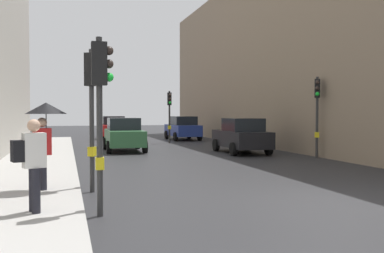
{
  "coord_description": "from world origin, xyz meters",
  "views": [
    {
      "loc": [
        -5.71,
        -8.68,
        2.06
      ],
      "look_at": [
        -0.88,
        8.01,
        1.49
      ],
      "focal_mm": 40.65,
      "sensor_mm": 36.0,
      "label": 1
    }
  ],
  "objects_px": {
    "traffic_light_far_median": "(169,107)",
    "traffic_light_near_right": "(92,94)",
    "traffic_light_near_left": "(101,93)",
    "car_dark_suv": "(241,136)",
    "traffic_light_mid_street": "(317,102)",
    "pedestrian_with_black_backpack": "(32,160)",
    "car_blue_van": "(183,128)",
    "pedestrian_with_umbrella": "(45,121)",
    "car_red_sedan": "(113,128)",
    "car_green_estate": "(124,134)"
  },
  "relations": [
    {
      "from": "traffic_light_far_median",
      "to": "car_green_estate",
      "type": "bearing_deg",
      "value": -125.78
    },
    {
      "from": "car_green_estate",
      "to": "car_red_sedan",
      "type": "xyz_separation_m",
      "value": [
        0.53,
        10.56,
        0.0
      ]
    },
    {
      "from": "traffic_light_near_left",
      "to": "car_blue_van",
      "type": "xyz_separation_m",
      "value": [
        7.73,
        22.68,
        -1.56
      ]
    },
    {
      "from": "pedestrian_with_umbrella",
      "to": "pedestrian_with_black_backpack",
      "type": "bearing_deg",
      "value": -92.8
    },
    {
      "from": "car_red_sedan",
      "to": "pedestrian_with_umbrella",
      "type": "height_order",
      "value": "pedestrian_with_umbrella"
    },
    {
      "from": "traffic_light_mid_street",
      "to": "car_green_estate",
      "type": "bearing_deg",
      "value": 142.12
    },
    {
      "from": "car_green_estate",
      "to": "pedestrian_with_umbrella",
      "type": "xyz_separation_m",
      "value": [
        -3.46,
        -11.94,
        0.96
      ]
    },
    {
      "from": "traffic_light_far_median",
      "to": "car_green_estate",
      "type": "xyz_separation_m",
      "value": [
        -3.69,
        -5.12,
        -1.52
      ]
    },
    {
      "from": "traffic_light_far_median",
      "to": "traffic_light_mid_street",
      "type": "relative_size",
      "value": 0.95
    },
    {
      "from": "car_dark_suv",
      "to": "traffic_light_mid_street",
      "type": "bearing_deg",
      "value": -54.79
    },
    {
      "from": "car_dark_suv",
      "to": "car_blue_van",
      "type": "bearing_deg",
      "value": 90.64
    },
    {
      "from": "traffic_light_near_right",
      "to": "car_red_sedan",
      "type": "height_order",
      "value": "traffic_light_near_right"
    },
    {
      "from": "traffic_light_mid_street",
      "to": "pedestrian_with_umbrella",
      "type": "xyz_separation_m",
      "value": [
        -11.3,
        -5.84,
        -0.68
      ]
    },
    {
      "from": "traffic_light_far_median",
      "to": "pedestrian_with_black_backpack",
      "type": "relative_size",
      "value": 1.97
    },
    {
      "from": "car_blue_van",
      "to": "pedestrian_with_umbrella",
      "type": "height_order",
      "value": "pedestrian_with_umbrella"
    },
    {
      "from": "traffic_light_near_left",
      "to": "car_dark_suv",
      "type": "bearing_deg",
      "value": 56.0
    },
    {
      "from": "traffic_light_mid_street",
      "to": "car_green_estate",
      "type": "height_order",
      "value": "traffic_light_mid_street"
    },
    {
      "from": "traffic_light_near_left",
      "to": "car_blue_van",
      "type": "height_order",
      "value": "traffic_light_near_left"
    },
    {
      "from": "car_dark_suv",
      "to": "car_red_sedan",
      "type": "height_order",
      "value": "same"
    },
    {
      "from": "car_green_estate",
      "to": "car_red_sedan",
      "type": "distance_m",
      "value": 10.58
    },
    {
      "from": "traffic_light_mid_street",
      "to": "car_green_estate",
      "type": "relative_size",
      "value": 0.86
    },
    {
      "from": "traffic_light_mid_street",
      "to": "car_dark_suv",
      "type": "relative_size",
      "value": 0.86
    },
    {
      "from": "traffic_light_near_right",
      "to": "pedestrian_with_black_backpack",
      "type": "relative_size",
      "value": 2.08
    },
    {
      "from": "traffic_light_far_median",
      "to": "traffic_light_near_right",
      "type": "bearing_deg",
      "value": -109.51
    },
    {
      "from": "traffic_light_near_left",
      "to": "car_green_estate",
      "type": "distance_m",
      "value": 14.76
    },
    {
      "from": "traffic_light_near_right",
      "to": "car_dark_suv",
      "type": "distance_m",
      "value": 12.01
    },
    {
      "from": "car_blue_van",
      "to": "pedestrian_with_black_backpack",
      "type": "xyz_separation_m",
      "value": [
        -9.01,
        -22.69,
        0.29
      ]
    },
    {
      "from": "traffic_light_far_median",
      "to": "pedestrian_with_umbrella",
      "type": "height_order",
      "value": "traffic_light_far_median"
    },
    {
      "from": "pedestrian_with_umbrella",
      "to": "traffic_light_mid_street",
      "type": "bearing_deg",
      "value": 27.35
    },
    {
      "from": "traffic_light_far_median",
      "to": "traffic_light_near_left",
      "type": "relative_size",
      "value": 0.99
    },
    {
      "from": "traffic_light_far_median",
      "to": "car_red_sedan",
      "type": "height_order",
      "value": "traffic_light_far_median"
    },
    {
      "from": "traffic_light_near_right",
      "to": "pedestrian_with_umbrella",
      "type": "height_order",
      "value": "traffic_light_near_right"
    },
    {
      "from": "traffic_light_near_right",
      "to": "traffic_light_near_left",
      "type": "bearing_deg",
      "value": -89.93
    },
    {
      "from": "traffic_light_near_left",
      "to": "car_red_sedan",
      "type": "bearing_deg",
      "value": 83.57
    },
    {
      "from": "traffic_light_near_left",
      "to": "traffic_light_near_right",
      "type": "distance_m",
      "value": 2.71
    },
    {
      "from": "traffic_light_far_median",
      "to": "traffic_light_near_left",
      "type": "height_order",
      "value": "traffic_light_near_left"
    },
    {
      "from": "traffic_light_far_median",
      "to": "traffic_light_mid_street",
      "type": "distance_m",
      "value": 11.96
    },
    {
      "from": "car_dark_suv",
      "to": "pedestrian_with_umbrella",
      "type": "distance_m",
      "value": 12.83
    },
    {
      "from": "car_red_sedan",
      "to": "traffic_light_near_left",
      "type": "bearing_deg",
      "value": -96.43
    },
    {
      "from": "traffic_light_near_left",
      "to": "car_red_sedan",
      "type": "distance_m",
      "value": 25.27
    },
    {
      "from": "car_blue_van",
      "to": "pedestrian_with_umbrella",
      "type": "relative_size",
      "value": 1.98
    },
    {
      "from": "car_red_sedan",
      "to": "pedestrian_with_umbrella",
      "type": "xyz_separation_m",
      "value": [
        -3.98,
        -22.5,
        0.96
      ]
    },
    {
      "from": "car_green_estate",
      "to": "car_dark_suv",
      "type": "bearing_deg",
      "value": -27.23
    },
    {
      "from": "car_green_estate",
      "to": "pedestrian_with_black_backpack",
      "type": "relative_size",
      "value": 2.39
    },
    {
      "from": "car_red_sedan",
      "to": "pedestrian_with_black_backpack",
      "type": "bearing_deg",
      "value": -99.31
    },
    {
      "from": "traffic_light_mid_street",
      "to": "car_blue_van",
      "type": "height_order",
      "value": "traffic_light_mid_street"
    },
    {
      "from": "car_dark_suv",
      "to": "car_blue_van",
      "type": "relative_size",
      "value": 1.0
    },
    {
      "from": "car_dark_suv",
      "to": "pedestrian_with_black_backpack",
      "type": "distance_m",
      "value": 14.81
    },
    {
      "from": "car_blue_van",
      "to": "car_green_estate",
      "type": "relative_size",
      "value": 1.0
    },
    {
      "from": "car_blue_van",
      "to": "car_green_estate",
      "type": "distance_m",
      "value": 9.82
    }
  ]
}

